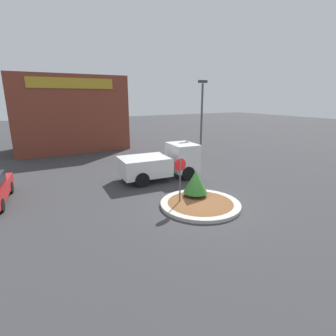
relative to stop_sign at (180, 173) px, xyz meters
The scene contains 7 objects.
ground_plane 1.92m from the stop_sign, 38.95° to the right, with size 120.00×120.00×0.00m, color #38383A.
traffic_island 1.85m from the stop_sign, 38.95° to the right, with size 3.93×3.93×0.17m.
stop_sign is the anchor object (origin of this frame).
island_shrub 1.32m from the stop_sign, 11.81° to the left, with size 1.26×1.26×1.37m.
utility_truck 4.46m from the stop_sign, 73.48° to the left, with size 5.18×2.63×2.20m.
storefront_building 18.09m from the stop_sign, 96.36° to the left, with size 10.42×6.07×7.16m.
light_pole 9.80m from the stop_sign, 47.71° to the left, with size 0.70×0.30×6.44m.
Camera 1 is at (-7.26, -9.64, 5.18)m, focal length 28.00 mm.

